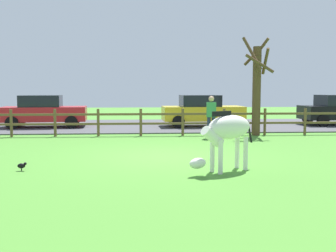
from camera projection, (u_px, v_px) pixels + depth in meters
ground_plane at (164, 156)px, 11.27m from camera, size 60.00×60.00×0.00m
parking_asphalt at (153, 125)px, 20.51m from camera, size 28.00×7.40×0.05m
paddock_fence at (141, 120)px, 16.14m from camera, size 20.81×0.11×1.11m
bare_tree at (257, 85)px, 16.23m from camera, size 1.19×1.19×4.02m
zebra at (227, 132)px, 9.13m from camera, size 1.72×1.22×1.41m
crow_on_grass at (22, 166)px, 9.24m from camera, size 0.21×0.10×0.20m
parked_car_yellow at (202, 110)px, 19.75m from camera, size 4.08×2.04×1.56m
parked_car_red at (44, 111)px, 19.33m from camera, size 4.13×2.14×1.56m
visitor_near_fence at (211, 115)px, 15.43m from camera, size 0.38×0.25×1.64m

